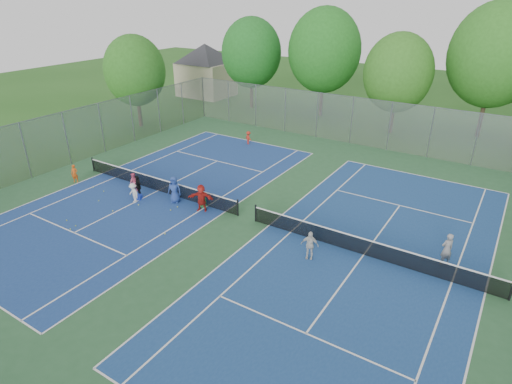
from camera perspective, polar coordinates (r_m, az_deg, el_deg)
ground at (r=24.71m, az=-1.25°, el=-3.56°), size 120.00×120.00×0.00m
court_pad at (r=24.71m, az=-1.25°, el=-3.55°), size 32.00×32.00×0.01m
court_left at (r=28.79m, az=-12.92°, el=0.17°), size 10.97×23.77×0.01m
court_right at (r=22.13m, az=14.17°, el=-8.13°), size 10.97×23.77×0.01m
net_left at (r=28.61m, az=-13.01°, el=0.97°), size 12.87×0.10×0.91m
net_right at (r=21.90m, az=14.29°, el=-7.16°), size 12.87×0.10×0.91m
fence_north at (r=37.38m, az=12.64°, el=9.28°), size 32.00×0.10×4.00m
fence_west at (r=34.79m, az=-23.94°, el=6.51°), size 0.10×32.00×4.00m
house at (r=54.61m, az=-6.78°, el=16.99°), size 11.03×11.03×7.30m
tree_nw at (r=48.10m, az=-0.63°, el=18.07°), size 6.40×6.40×9.58m
tree_nl at (r=45.10m, az=9.10°, el=18.13°), size 7.20×7.20×10.69m
tree_nc at (r=40.77m, az=18.41°, el=14.83°), size 6.00×6.00×8.85m
tree_nr at (r=42.35m, az=29.31°, el=15.62°), size 7.60×7.60×11.42m
tree_side_w at (r=42.35m, az=-15.87°, el=15.29°), size 5.60×5.60×8.47m
ball_crate at (r=27.87m, az=-15.38°, el=-0.66°), size 0.45×0.45×0.30m
ball_hopper at (r=26.07m, az=-7.14°, el=-1.38°), size 0.36×0.36×0.61m
student_a at (r=31.63m, az=-23.03°, el=2.27°), size 0.55×0.49×1.26m
student_b at (r=28.85m, az=-15.96°, el=1.22°), size 0.69×0.58×1.26m
student_c at (r=27.34m, az=-16.02°, el=-0.14°), size 0.90×0.62×1.28m
student_d at (r=28.03m, az=-15.46°, el=0.74°), size 0.90×0.64×1.42m
student_e at (r=26.71m, az=-10.83°, el=0.32°), size 0.97×0.80×1.70m
student_f at (r=25.42m, az=-7.30°, el=-0.78°), size 1.63×0.99×1.68m
child_far_baseline at (r=36.70m, az=-1.01°, el=7.24°), size 0.83×0.66×1.13m
instructor at (r=22.28m, az=24.10°, el=-6.98°), size 0.72×0.72×1.69m
teen_court_b at (r=21.02m, az=7.16°, el=-7.04°), size 0.94×0.61×1.49m
tennis_ball_0 at (r=26.83m, az=-18.56°, el=-2.43°), size 0.07×0.07×0.07m
tennis_ball_1 at (r=25.68m, az=-23.51°, el=-4.60°), size 0.07×0.07×0.07m
tennis_ball_2 at (r=23.65m, az=-12.04°, el=-5.51°), size 0.07×0.07×0.07m
tennis_ball_3 at (r=29.63m, az=-19.64°, el=0.07°), size 0.07×0.07×0.07m
tennis_ball_4 at (r=25.91m, az=-22.89°, el=-4.21°), size 0.07×0.07×0.07m
tennis_ball_5 at (r=26.34m, az=-10.43°, el=-2.00°), size 0.07×0.07×0.07m
tennis_ball_6 at (r=26.03m, az=-11.31°, el=-2.42°), size 0.07×0.07×0.07m
tennis_ball_7 at (r=28.40m, az=-20.23°, el=-1.13°), size 0.07×0.07×0.07m
tennis_ball_8 at (r=26.71m, az=-23.92°, el=-3.51°), size 0.07×0.07×0.07m
tennis_ball_9 at (r=27.11m, az=-15.39°, el=-1.69°), size 0.07×0.07×0.07m
tennis_ball_10 at (r=30.48m, az=-20.89°, el=0.57°), size 0.07×0.07×0.07m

